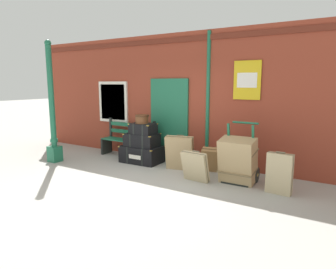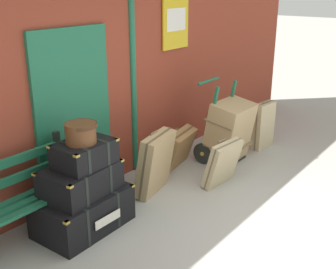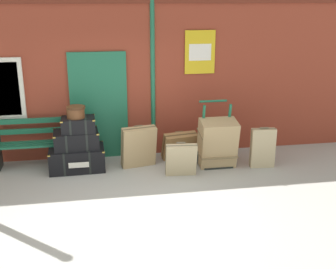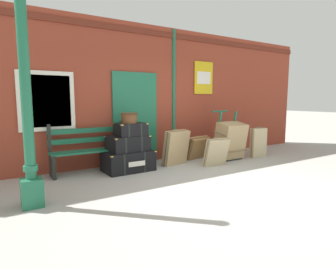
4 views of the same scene
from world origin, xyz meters
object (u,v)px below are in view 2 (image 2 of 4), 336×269
object	(u,v)px
steamer_trunk_top	(84,154)
round_hatbox	(81,132)
suitcase_charcoal	(155,163)
large_brown_trunk	(229,131)
suitcase_caramel	(223,163)
platform_bench	(8,208)
steamer_trunk_middle	(81,180)
suitcase_beige	(263,125)
porters_trolley	(218,141)
steamer_trunk_base	(83,211)
suitcase_cream	(178,148)

from	to	relation	value
steamer_trunk_top	round_hatbox	distance (m)	0.25
round_hatbox	suitcase_charcoal	world-z (taller)	round_hatbox
suitcase_charcoal	large_brown_trunk	bearing A→B (deg)	-8.87
suitcase_charcoal	suitcase_caramel	bearing A→B (deg)	-39.93
platform_bench	large_brown_trunk	bearing A→B (deg)	-10.66
steamer_trunk_middle	round_hatbox	distance (m)	0.54
round_hatbox	large_brown_trunk	distance (m)	2.67
round_hatbox	suitcase_beige	size ratio (longest dim) A/B	0.43
round_hatbox	large_brown_trunk	size ratio (longest dim) A/B	0.36
steamer_trunk_middle	round_hatbox	world-z (taller)	round_hatbox
porters_trolley	steamer_trunk_middle	bearing A→B (deg)	176.88
suitcase_charcoal	suitcase_beige	bearing A→B (deg)	-9.61
large_brown_trunk	suitcase_beige	xyz separation A→B (m)	(0.84, -0.16, -0.10)
steamer_trunk_base	suitcase_caramel	distance (m)	1.96
steamer_trunk_top	suitcase_charcoal	bearing A→B (deg)	-3.26
steamer_trunk_base	steamer_trunk_top	xyz separation A→B (m)	(0.06, -0.02, 0.66)
round_hatbox	suitcase_beige	distance (m)	3.52
suitcase_beige	porters_trolley	bearing A→B (deg)	158.26
suitcase_beige	suitcase_caramel	size ratio (longest dim) A/B	1.23
steamer_trunk_top	suitcase_caramel	world-z (taller)	steamer_trunk_top
suitcase_beige	suitcase_caramel	world-z (taller)	suitcase_beige
steamer_trunk_middle	steamer_trunk_top	size ratio (longest dim) A/B	1.37
steamer_trunk_middle	suitcase_cream	xyz separation A→B (m)	(1.96, 0.16, -0.29)
platform_bench	porters_trolley	bearing A→B (deg)	-7.72
large_brown_trunk	suitcase_beige	bearing A→B (deg)	-10.87
suitcase_beige	suitcase_cream	size ratio (longest dim) A/B	1.12
steamer_trunk_top	porters_trolley	distance (m)	2.62
platform_bench	steamer_trunk_base	xyz separation A→B (m)	(0.68, -0.31, -0.23)
steamer_trunk_top	suitcase_beige	bearing A→B (deg)	-7.59
round_hatbox	platform_bench	bearing A→B (deg)	155.18
steamer_trunk_base	round_hatbox	distance (m)	0.91
platform_bench	steamer_trunk_middle	xyz separation A→B (m)	(0.69, -0.30, 0.14)
steamer_trunk_base	round_hatbox	bearing A→B (deg)	-29.99
steamer_trunk_base	steamer_trunk_middle	xyz separation A→B (m)	(0.01, 0.01, 0.37)
round_hatbox	suitcase_cream	distance (m)	2.12
steamer_trunk_middle	suitcase_beige	size ratio (longest dim) A/B	1.07
platform_bench	suitcase_beige	xyz separation A→B (m)	(4.13, -0.78, -0.07)
round_hatbox	suitcase_beige	xyz separation A→B (m)	(3.41, -0.45, -0.75)
steamer_trunk_top	suitcase_charcoal	size ratio (longest dim) A/B	0.76
large_brown_trunk	steamer_trunk_base	bearing A→B (deg)	173.29
platform_bench	steamer_trunk_middle	bearing A→B (deg)	-23.83
steamer_trunk_top	porters_trolley	size ratio (longest dim) A/B	0.51
porters_trolley	large_brown_trunk	world-z (taller)	porters_trolley
platform_bench	steamer_trunk_base	size ratio (longest dim) A/B	1.56
large_brown_trunk	suitcase_caramel	world-z (taller)	large_brown_trunk
platform_bench	steamer_trunk_middle	distance (m)	0.77
steamer_trunk_middle	large_brown_trunk	size ratio (longest dim) A/B	0.90
steamer_trunk_middle	steamer_trunk_top	world-z (taller)	steamer_trunk_top
steamer_trunk_base	suitcase_caramel	bearing A→B (deg)	-19.72
suitcase_caramel	suitcase_charcoal	bearing A→B (deg)	140.07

